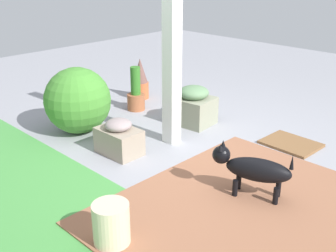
{
  "coord_description": "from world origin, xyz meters",
  "views": [
    {
      "loc": [
        -2.64,
        3.11,
        1.98
      ],
      "look_at": [
        0.14,
        0.27,
        0.37
      ],
      "focal_mm": 44.65,
      "sensor_mm": 36.0,
      "label": 1
    }
  ],
  "objects_px": {
    "stone_planter_nearest": "(194,106)",
    "stone_planter_mid": "(119,138)",
    "porch_pillar": "(172,48)",
    "round_shrub": "(78,100)",
    "terracotta_pot_tall": "(136,95)",
    "doormat": "(291,144)",
    "dog": "(253,168)",
    "terracotta_pot_spiky": "(140,80)",
    "ceramic_urn": "(111,224)"
  },
  "relations": [
    {
      "from": "round_shrub",
      "to": "terracotta_pot_spiky",
      "type": "bearing_deg",
      "value": -72.58
    },
    {
      "from": "porch_pillar",
      "to": "stone_planter_mid",
      "type": "distance_m",
      "value": 1.12
    },
    {
      "from": "terracotta_pot_tall",
      "to": "doormat",
      "type": "height_order",
      "value": "terracotta_pot_tall"
    },
    {
      "from": "stone_planter_nearest",
      "to": "terracotta_pot_spiky",
      "type": "xyz_separation_m",
      "value": [
        1.25,
        -0.23,
        0.05
      ]
    },
    {
      "from": "stone_planter_mid",
      "to": "ceramic_urn",
      "type": "distance_m",
      "value": 1.54
    },
    {
      "from": "round_shrub",
      "to": "ceramic_urn",
      "type": "bearing_deg",
      "value": 151.45
    },
    {
      "from": "porch_pillar",
      "to": "dog",
      "type": "relative_size",
      "value": 3.16
    },
    {
      "from": "porch_pillar",
      "to": "stone_planter_mid",
      "type": "height_order",
      "value": "porch_pillar"
    },
    {
      "from": "porch_pillar",
      "to": "stone_planter_nearest",
      "type": "bearing_deg",
      "value": -72.3
    },
    {
      "from": "stone_planter_mid",
      "to": "doormat",
      "type": "bearing_deg",
      "value": -129.14
    },
    {
      "from": "ceramic_urn",
      "to": "porch_pillar",
      "type": "bearing_deg",
      "value": -59.35
    },
    {
      "from": "stone_planter_mid",
      "to": "dog",
      "type": "bearing_deg",
      "value": -170.58
    },
    {
      "from": "stone_planter_nearest",
      "to": "terracotta_pot_tall",
      "type": "xyz_separation_m",
      "value": [
        0.91,
        0.16,
        -0.02
      ]
    },
    {
      "from": "terracotta_pot_spiky",
      "to": "doormat",
      "type": "distance_m",
      "value": 2.49
    },
    {
      "from": "doormat",
      "to": "stone_planter_nearest",
      "type": "bearing_deg",
      "value": 12.72
    },
    {
      "from": "stone_planter_nearest",
      "to": "doormat",
      "type": "xyz_separation_m",
      "value": [
        -1.23,
        -0.28,
        -0.22
      ]
    },
    {
      "from": "porch_pillar",
      "to": "doormat",
      "type": "relative_size",
      "value": 3.67
    },
    {
      "from": "terracotta_pot_spiky",
      "to": "ceramic_urn",
      "type": "bearing_deg",
      "value": 134.39
    },
    {
      "from": "terracotta_pot_tall",
      "to": "dog",
      "type": "xyz_separation_m",
      "value": [
        -2.44,
        0.81,
        0.06
      ]
    },
    {
      "from": "dog",
      "to": "stone_planter_mid",
      "type": "bearing_deg",
      "value": 9.42
    },
    {
      "from": "porch_pillar",
      "to": "terracotta_pot_tall",
      "type": "bearing_deg",
      "value": -21.41
    },
    {
      "from": "round_shrub",
      "to": "dog",
      "type": "height_order",
      "value": "round_shrub"
    },
    {
      "from": "porch_pillar",
      "to": "doormat",
      "type": "xyz_separation_m",
      "value": [
        -1.04,
        -0.87,
        -1.07
      ]
    },
    {
      "from": "porch_pillar",
      "to": "round_shrub",
      "type": "height_order",
      "value": "porch_pillar"
    },
    {
      "from": "stone_planter_nearest",
      "to": "dog",
      "type": "height_order",
      "value": "stone_planter_nearest"
    },
    {
      "from": "terracotta_pot_spiky",
      "to": "porch_pillar",
      "type": "bearing_deg",
      "value": 150.3
    },
    {
      "from": "porch_pillar",
      "to": "doormat",
      "type": "height_order",
      "value": "porch_pillar"
    },
    {
      "from": "porch_pillar",
      "to": "terracotta_pot_tall",
      "type": "relative_size",
      "value": 3.57
    },
    {
      "from": "ceramic_urn",
      "to": "round_shrub",
      "type": "bearing_deg",
      "value": -28.55
    },
    {
      "from": "ceramic_urn",
      "to": "doormat",
      "type": "height_order",
      "value": "ceramic_urn"
    },
    {
      "from": "stone_planter_nearest",
      "to": "terracotta_pot_spiky",
      "type": "height_order",
      "value": "terracotta_pot_spiky"
    },
    {
      "from": "round_shrub",
      "to": "terracotta_pot_tall",
      "type": "relative_size",
      "value": 1.3
    },
    {
      "from": "round_shrub",
      "to": "doormat",
      "type": "relative_size",
      "value": 1.34
    },
    {
      "from": "porch_pillar",
      "to": "round_shrub",
      "type": "bearing_deg",
      "value": 29.6
    },
    {
      "from": "stone_planter_mid",
      "to": "terracotta_pot_spiky",
      "type": "relative_size",
      "value": 0.8
    },
    {
      "from": "stone_planter_mid",
      "to": "round_shrub",
      "type": "relative_size",
      "value": 0.61
    },
    {
      "from": "porch_pillar",
      "to": "round_shrub",
      "type": "xyz_separation_m",
      "value": [
        1.0,
        0.57,
        -0.69
      ]
    },
    {
      "from": "porch_pillar",
      "to": "stone_planter_mid",
      "type": "relative_size",
      "value": 4.49
    },
    {
      "from": "doormat",
      "to": "porch_pillar",
      "type": "bearing_deg",
      "value": 39.97
    },
    {
      "from": "dog",
      "to": "ceramic_urn",
      "type": "relative_size",
      "value": 2.06
    },
    {
      "from": "stone_planter_nearest",
      "to": "round_shrub",
      "type": "xyz_separation_m",
      "value": [
        0.81,
        1.16,
        0.16
      ]
    },
    {
      "from": "stone_planter_nearest",
      "to": "doormat",
      "type": "relative_size",
      "value": 0.88
    },
    {
      "from": "terracotta_pot_spiky",
      "to": "doormat",
      "type": "relative_size",
      "value": 1.02
    },
    {
      "from": "dog",
      "to": "doormat",
      "type": "relative_size",
      "value": 1.16
    },
    {
      "from": "ceramic_urn",
      "to": "doormat",
      "type": "xyz_separation_m",
      "value": [
        -0.06,
        -2.52,
        -0.15
      ]
    },
    {
      "from": "stone_planter_mid",
      "to": "round_shrub",
      "type": "height_order",
      "value": "round_shrub"
    },
    {
      "from": "porch_pillar",
      "to": "terracotta_pot_spiky",
      "type": "bearing_deg",
      "value": -29.7
    },
    {
      "from": "stone_planter_nearest",
      "to": "dog",
      "type": "distance_m",
      "value": 1.81
    },
    {
      "from": "porch_pillar",
      "to": "terracotta_pot_spiky",
      "type": "xyz_separation_m",
      "value": [
        1.44,
        -0.82,
        -0.8
      ]
    },
    {
      "from": "stone_planter_nearest",
      "to": "stone_planter_mid",
      "type": "relative_size",
      "value": 1.08
    }
  ]
}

